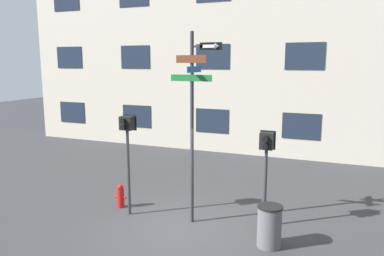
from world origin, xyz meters
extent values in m
plane|color=#38383A|center=(0.00, 0.00, 0.00)|extent=(60.00, 60.00, 0.00)
cube|color=#1E2838|center=(-10.00, 8.21, 1.46)|extent=(1.59, 0.03, 1.11)
cube|color=#1E2838|center=(-6.00, 8.21, 1.46)|extent=(1.59, 0.03, 1.11)
cube|color=#1E2838|center=(-2.00, 8.21, 1.46)|extent=(1.59, 0.03, 1.11)
cube|color=#1E2838|center=(2.00, 8.21, 1.46)|extent=(1.59, 0.03, 1.11)
cube|color=#1E2838|center=(-10.00, 8.21, 4.39)|extent=(1.59, 0.03, 1.11)
cube|color=#1E2838|center=(-6.00, 8.21, 4.39)|extent=(1.59, 0.03, 1.11)
cube|color=#1E2838|center=(-2.00, 8.21, 4.39)|extent=(1.59, 0.03, 1.11)
cube|color=#1E2838|center=(2.00, 8.21, 4.39)|extent=(1.59, 0.03, 1.11)
cube|color=#1E2838|center=(-10.00, 8.21, 7.32)|extent=(1.59, 0.03, 1.11)
cylinder|color=#2D2D33|center=(0.08, 0.59, 2.44)|extent=(0.09, 0.09, 4.89)
cube|color=#2D2D33|center=(0.32, 0.59, 4.52)|extent=(0.49, 0.05, 0.05)
cube|color=brown|center=(0.08, 0.53, 4.22)|extent=(0.78, 0.02, 0.19)
cube|color=#14478C|center=(0.14, 0.59, 3.97)|extent=(0.02, 0.90, 0.15)
cube|color=#196B2D|center=(0.08, 0.53, 3.76)|extent=(1.08, 0.02, 0.16)
cube|color=black|center=(0.56, 0.57, 4.52)|extent=(0.56, 0.02, 0.18)
cube|color=white|center=(0.52, 0.56, 4.52)|extent=(0.32, 0.01, 0.07)
cone|color=white|center=(0.72, 0.56, 4.52)|extent=(0.10, 0.14, 0.14)
cylinder|color=#2D2D33|center=(-1.70, 0.39, 1.19)|extent=(0.08, 0.08, 2.38)
cube|color=black|center=(-1.70, 0.39, 2.56)|extent=(0.35, 0.26, 0.36)
cube|color=black|center=(-1.70, 0.53, 2.56)|extent=(0.41, 0.02, 0.42)
cylinder|color=black|center=(-1.70, 0.20, 2.64)|extent=(0.13, 0.12, 0.13)
cylinder|color=black|center=(-1.70, 0.20, 2.47)|extent=(0.13, 0.12, 0.13)
cylinder|color=#EA4C14|center=(-1.70, 0.26, 2.64)|extent=(0.10, 0.01, 0.10)
cylinder|color=#2D2D33|center=(1.89, 1.02, 1.01)|extent=(0.08, 0.08, 2.03)
cube|color=black|center=(1.89, 1.02, 2.23)|extent=(0.33, 0.26, 0.41)
cube|color=black|center=(1.89, 1.16, 2.23)|extent=(0.39, 0.02, 0.47)
cylinder|color=black|center=(1.89, 0.83, 2.33)|extent=(0.15, 0.12, 0.15)
cylinder|color=black|center=(1.89, 0.83, 2.14)|extent=(0.15, 0.12, 0.15)
cylinder|color=#EA4C14|center=(1.89, 0.89, 2.33)|extent=(0.12, 0.01, 0.12)
cylinder|color=red|center=(-2.21, 0.74, 0.27)|extent=(0.21, 0.21, 0.55)
sphere|color=red|center=(-2.21, 0.74, 0.60)|extent=(0.18, 0.18, 0.18)
cylinder|color=red|center=(-2.36, 0.74, 0.30)|extent=(0.08, 0.07, 0.07)
cylinder|color=red|center=(-2.07, 0.74, 0.30)|extent=(0.08, 0.07, 0.07)
cylinder|color=#59595B|center=(2.20, 0.00, 0.47)|extent=(0.54, 0.54, 0.93)
cylinder|color=black|center=(2.20, 0.00, 0.95)|extent=(0.58, 0.58, 0.04)
camera|label=1|loc=(3.55, -8.02, 4.14)|focal=35.00mm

